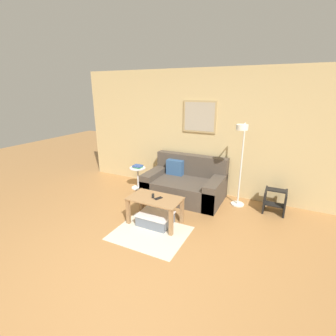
{
  "coord_description": "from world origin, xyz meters",
  "views": [
    {
      "loc": [
        1.67,
        -1.89,
        2.15
      ],
      "look_at": [
        -0.11,
        1.69,
        0.85
      ],
      "focal_mm": 26.0,
      "sensor_mm": 36.0,
      "label": 1
    }
  ],
  "objects_px": {
    "step_stool": "(275,201)",
    "remote_control": "(153,196)",
    "book_stack": "(138,166)",
    "side_table": "(138,176)",
    "cell_phone": "(158,198)",
    "floor_lamp": "(241,152)",
    "coffee_table": "(155,203)",
    "couch": "(185,184)",
    "storage_bin": "(155,219)"
  },
  "relations": [
    {
      "from": "storage_bin",
      "to": "remote_control",
      "type": "height_order",
      "value": "remote_control"
    },
    {
      "from": "side_table",
      "to": "couch",
      "type": "bearing_deg",
      "value": 1.55
    },
    {
      "from": "book_stack",
      "to": "step_stool",
      "type": "height_order",
      "value": "book_stack"
    },
    {
      "from": "cell_phone",
      "to": "couch",
      "type": "bearing_deg",
      "value": 115.64
    },
    {
      "from": "coffee_table",
      "to": "floor_lamp",
      "type": "bearing_deg",
      "value": 45.96
    },
    {
      "from": "storage_bin",
      "to": "step_stool",
      "type": "height_order",
      "value": "step_stool"
    },
    {
      "from": "step_stool",
      "to": "remote_control",
      "type": "bearing_deg",
      "value": -144.94
    },
    {
      "from": "coffee_table",
      "to": "cell_phone",
      "type": "relative_size",
      "value": 6.17
    },
    {
      "from": "couch",
      "to": "storage_bin",
      "type": "distance_m",
      "value": 1.23
    },
    {
      "from": "couch",
      "to": "coffee_table",
      "type": "relative_size",
      "value": 1.8
    },
    {
      "from": "side_table",
      "to": "book_stack",
      "type": "distance_m",
      "value": 0.22
    },
    {
      "from": "side_table",
      "to": "step_stool",
      "type": "bearing_deg",
      "value": 3.13
    },
    {
      "from": "storage_bin",
      "to": "cell_phone",
      "type": "height_order",
      "value": "cell_phone"
    },
    {
      "from": "floor_lamp",
      "to": "remote_control",
      "type": "relative_size",
      "value": 10.62
    },
    {
      "from": "side_table",
      "to": "cell_phone",
      "type": "xyz_separation_m",
      "value": [
        1.15,
        -1.15,
        0.17
      ]
    },
    {
      "from": "book_stack",
      "to": "cell_phone",
      "type": "xyz_separation_m",
      "value": [
        1.14,
        -1.15,
        -0.05
      ]
    },
    {
      "from": "storage_bin",
      "to": "side_table",
      "type": "bearing_deg",
      "value": 133.18
    },
    {
      "from": "couch",
      "to": "floor_lamp",
      "type": "xyz_separation_m",
      "value": [
        1.06,
        -0.05,
        0.81
      ]
    },
    {
      "from": "book_stack",
      "to": "coffee_table",
      "type": "bearing_deg",
      "value": -46.88
    },
    {
      "from": "coffee_table",
      "to": "couch",
      "type": "bearing_deg",
      "value": 88.05
    },
    {
      "from": "floor_lamp",
      "to": "remote_control",
      "type": "height_order",
      "value": "floor_lamp"
    },
    {
      "from": "storage_bin",
      "to": "floor_lamp",
      "type": "distance_m",
      "value": 1.88
    },
    {
      "from": "remote_control",
      "to": "side_table",
      "type": "bearing_deg",
      "value": 102.73
    },
    {
      "from": "floor_lamp",
      "to": "side_table",
      "type": "xyz_separation_m",
      "value": [
        -2.2,
        0.01,
        -0.8
      ]
    },
    {
      "from": "storage_bin",
      "to": "coffee_table",
      "type": "bearing_deg",
      "value": 123.57
    },
    {
      "from": "couch",
      "to": "storage_bin",
      "type": "height_order",
      "value": "couch"
    },
    {
      "from": "side_table",
      "to": "book_stack",
      "type": "bearing_deg",
      "value": 20.81
    },
    {
      "from": "couch",
      "to": "cell_phone",
      "type": "xyz_separation_m",
      "value": [
        0.02,
        -1.18,
        0.19
      ]
    },
    {
      "from": "couch",
      "to": "step_stool",
      "type": "xyz_separation_m",
      "value": [
        1.72,
        0.13,
        -0.05
      ]
    },
    {
      "from": "couch",
      "to": "coffee_table",
      "type": "height_order",
      "value": "couch"
    },
    {
      "from": "coffee_table",
      "to": "remote_control",
      "type": "relative_size",
      "value": 5.76
    },
    {
      "from": "floor_lamp",
      "to": "book_stack",
      "type": "bearing_deg",
      "value": 179.54
    },
    {
      "from": "book_stack",
      "to": "cell_phone",
      "type": "height_order",
      "value": "book_stack"
    },
    {
      "from": "couch",
      "to": "step_stool",
      "type": "relative_size",
      "value": 3.77
    },
    {
      "from": "book_stack",
      "to": "remote_control",
      "type": "relative_size",
      "value": 1.33
    },
    {
      "from": "remote_control",
      "to": "cell_phone",
      "type": "distance_m",
      "value": 0.12
    },
    {
      "from": "cell_phone",
      "to": "side_table",
      "type": "bearing_deg",
      "value": 159.82
    },
    {
      "from": "coffee_table",
      "to": "floor_lamp",
      "type": "distance_m",
      "value": 1.75
    },
    {
      "from": "side_table",
      "to": "step_stool",
      "type": "relative_size",
      "value": 1.18
    },
    {
      "from": "side_table",
      "to": "book_stack",
      "type": "relative_size",
      "value": 2.43
    },
    {
      "from": "side_table",
      "to": "remote_control",
      "type": "relative_size",
      "value": 3.24
    },
    {
      "from": "storage_bin",
      "to": "remote_control",
      "type": "distance_m",
      "value": 0.38
    },
    {
      "from": "side_table",
      "to": "book_stack",
      "type": "xyz_separation_m",
      "value": [
        0.01,
        0.0,
        0.22
      ]
    },
    {
      "from": "coffee_table",
      "to": "remote_control",
      "type": "xyz_separation_m",
      "value": [
        -0.06,
        0.04,
        0.11
      ]
    },
    {
      "from": "coffee_table",
      "to": "floor_lamp",
      "type": "relative_size",
      "value": 0.54
    },
    {
      "from": "storage_bin",
      "to": "book_stack",
      "type": "height_order",
      "value": "book_stack"
    },
    {
      "from": "remote_control",
      "to": "cell_phone",
      "type": "xyz_separation_m",
      "value": [
        0.12,
        -0.03,
        -0.01
      ]
    },
    {
      "from": "coffee_table",
      "to": "step_stool",
      "type": "relative_size",
      "value": 2.1
    },
    {
      "from": "storage_bin",
      "to": "cell_phone",
      "type": "distance_m",
      "value": 0.37
    },
    {
      "from": "side_table",
      "to": "storage_bin",
      "type": "bearing_deg",
      "value": -46.82
    }
  ]
}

